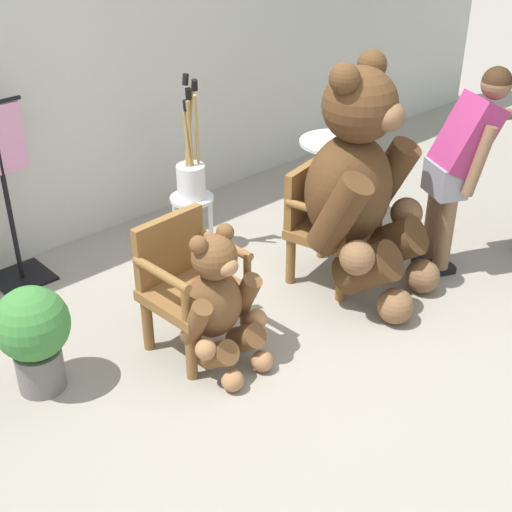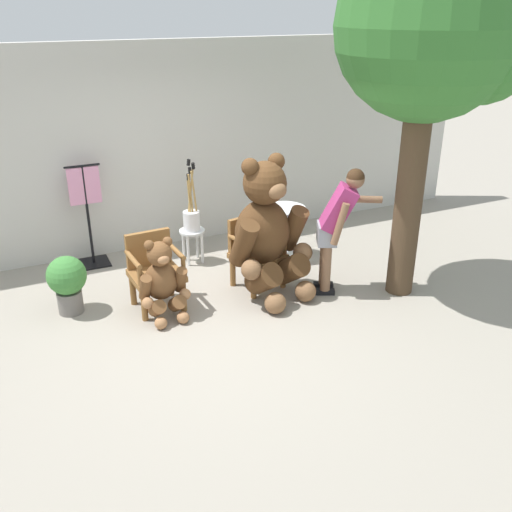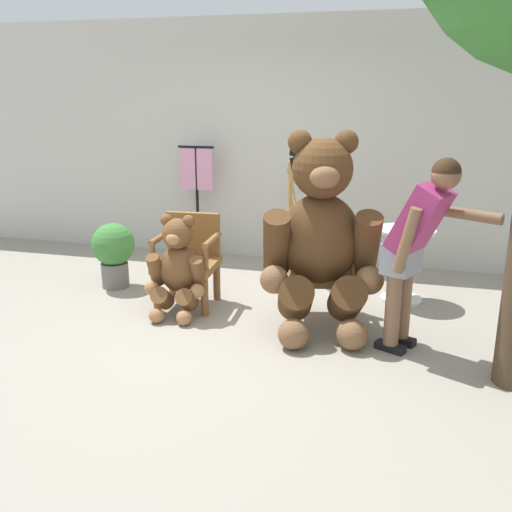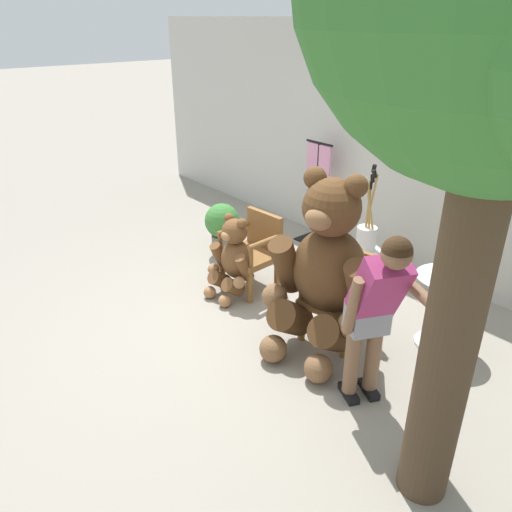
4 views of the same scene
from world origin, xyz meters
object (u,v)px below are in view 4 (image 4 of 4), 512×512
object	(u,v)px
teddy_bear_small	(233,258)
potted_plant	(222,225)
brush_bucket	(367,233)
round_side_table	(443,303)
wooden_chair_left	(254,250)
wooden_chair_right	(339,293)
person_visitor	(376,306)
white_stool	(364,257)
teddy_bear_large	(325,268)
clothing_display_stand	(317,190)

from	to	relation	value
teddy_bear_small	potted_plant	distance (m)	1.08
brush_bucket	round_side_table	size ratio (longest dim) A/B	1.33
wooden_chair_left	brush_bucket	world-z (taller)	brush_bucket
round_side_table	teddy_bear_small	bearing A→B (deg)	-155.79
wooden_chair_right	round_side_table	distance (m)	0.94
person_visitor	round_side_table	xyz separation A→B (m)	(-0.08, 1.15, -0.46)
person_visitor	brush_bucket	bearing A→B (deg)	129.70
round_side_table	potted_plant	size ratio (longest dim) A/B	1.06
wooden_chair_right	white_stool	bearing A→B (deg)	115.87
teddy_bear_large	teddy_bear_small	bearing A→B (deg)	-179.03
teddy_bear_small	person_visitor	size ratio (longest dim) A/B	0.60
teddy_bear_large	brush_bucket	bearing A→B (deg)	112.18
teddy_bear_large	clothing_display_stand	world-z (taller)	teddy_bear_large
wooden_chair_right	round_side_table	world-z (taller)	wooden_chair_right
wooden_chair_left	clothing_display_stand	distance (m)	1.57
wooden_chair_right	round_side_table	bearing A→B (deg)	39.59
wooden_chair_left	person_visitor	xyz separation A→B (m)	(2.05, -0.56, 0.45)
person_visitor	brush_bucket	world-z (taller)	person_visitor
round_side_table	potted_plant	world-z (taller)	round_side_table
wooden_chair_right	white_stool	size ratio (longest dim) A/B	1.87
wooden_chair_right	teddy_bear_small	distance (m)	1.28
teddy_bear_large	clothing_display_stand	size ratio (longest dim) A/B	1.23
white_stool	potted_plant	world-z (taller)	potted_plant
teddy_bear_small	clothing_display_stand	distance (m)	1.85
wooden_chair_left	potted_plant	world-z (taller)	wooden_chair_left
teddy_bear_small	white_stool	bearing A→B (deg)	58.35
person_visitor	round_side_table	world-z (taller)	person_visitor
person_visitor	clothing_display_stand	world-z (taller)	person_visitor
clothing_display_stand	potted_plant	bearing A→B (deg)	-111.17
wooden_chair_right	teddy_bear_small	size ratio (longest dim) A/B	0.93
teddy_bear_large	person_visitor	distance (m)	0.82
white_stool	clothing_display_stand	bearing A→B (deg)	157.79
teddy_bear_small	teddy_bear_large	bearing A→B (deg)	0.97
teddy_bear_large	clothing_display_stand	bearing A→B (deg)	134.99
teddy_bear_large	person_visitor	xyz separation A→B (m)	(0.76, -0.29, 0.09)
teddy_bear_large	brush_bucket	world-z (taller)	teddy_bear_large
person_visitor	brush_bucket	size ratio (longest dim) A/B	1.60
round_side_table	brush_bucket	bearing A→B (deg)	162.53
potted_plant	person_visitor	bearing A→B (deg)	-15.18
white_stool	clothing_display_stand	world-z (taller)	clothing_display_stand
white_stool	wooden_chair_left	bearing A→B (deg)	-128.94
brush_bucket	potted_plant	distance (m)	1.88
wooden_chair_right	brush_bucket	distance (m)	1.10
brush_bucket	wooden_chair_left	bearing A→B (deg)	-129.05
person_visitor	round_side_table	size ratio (longest dim) A/B	2.13
wooden_chair_right	teddy_bear_small	bearing A→B (deg)	-166.94
round_side_table	potted_plant	bearing A→B (deg)	-173.30
wooden_chair_right	white_stool	world-z (taller)	wooden_chair_right
teddy_bear_small	round_side_table	world-z (taller)	teddy_bear_small
wooden_chair_right	person_visitor	distance (m)	1.07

